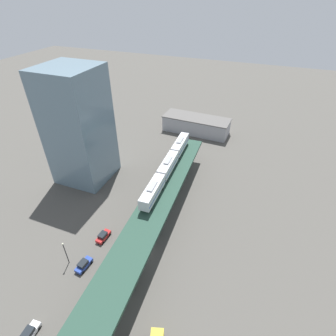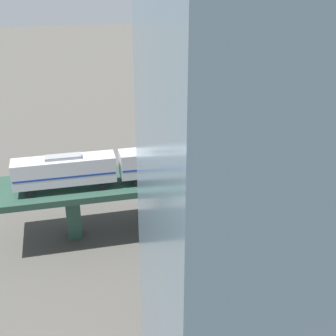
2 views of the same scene
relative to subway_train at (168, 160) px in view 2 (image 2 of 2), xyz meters
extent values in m
plane|color=#4C4944|center=(2.56, -24.35, -10.05)|extent=(400.00, 400.00, 0.00)
cube|color=#244135|center=(2.56, -24.35, -2.94)|extent=(12.75, 92.29, 0.80)
cube|color=#2D5142|center=(2.25, -17.85, -6.70)|extent=(1.88, 1.88, 6.71)
cube|color=#2D5142|center=(1.54, -2.87, -6.70)|extent=(1.88, 1.88, 6.71)
cube|color=#2D5142|center=(0.83, 12.11, -6.70)|extent=(1.88, 1.88, 6.71)
cube|color=silver|center=(0.60, -12.59, 0.00)|extent=(3.37, 12.12, 3.10)
cube|color=navy|center=(0.60, -12.59, -0.30)|extent=(3.39, 11.88, 0.24)
cube|color=gray|center=(0.60, -12.59, 1.73)|extent=(1.60, 4.26, 0.36)
cylinder|color=black|center=(-0.39, -16.84, -2.12)|extent=(0.26, 0.85, 0.84)
cylinder|color=black|center=(1.98, -16.72, -2.12)|extent=(0.26, 0.85, 0.84)
cylinder|color=black|center=(-0.79, -8.45, -2.12)|extent=(0.26, 0.85, 0.84)
cylinder|color=black|center=(1.59, -8.33, -2.12)|extent=(0.26, 0.85, 0.84)
cube|color=silver|center=(0.00, 0.00, 0.00)|extent=(3.37, 12.12, 3.10)
cube|color=navy|center=(0.00, 0.00, -0.30)|extent=(3.39, 11.88, 0.24)
cube|color=gray|center=(0.00, 0.00, 1.73)|extent=(1.60, 4.26, 0.36)
cylinder|color=black|center=(-0.99, -4.25, -2.12)|extent=(0.26, 0.85, 0.84)
cylinder|color=black|center=(1.39, -4.14, -2.12)|extent=(0.26, 0.85, 0.84)
cylinder|color=black|center=(-1.39, 4.14, -2.12)|extent=(0.26, 0.85, 0.84)
cylinder|color=black|center=(0.99, 4.25, -2.12)|extent=(0.26, 0.85, 0.84)
cube|color=silver|center=(-0.60, 12.59, 0.00)|extent=(3.37, 12.12, 3.10)
cube|color=navy|center=(-0.60, 12.59, -0.30)|extent=(3.39, 11.88, 0.24)
cube|color=gray|center=(-0.60, 12.59, 1.73)|extent=(1.60, 4.26, 0.36)
cylinder|color=black|center=(-1.59, 8.33, -2.12)|extent=(0.26, 0.85, 0.84)
cylinder|color=black|center=(0.79, 8.45, -2.12)|extent=(0.26, 0.85, 0.84)
cylinder|color=black|center=(-1.98, 16.72, -2.12)|extent=(0.26, 0.85, 0.84)
cylinder|color=black|center=(0.39, 16.84, -2.12)|extent=(0.26, 0.85, 0.84)
cube|color=slate|center=(-28.62, -1.69, 7.95)|extent=(16.00, 16.00, 36.00)
camera|label=1|loc=(23.07, -59.13, 43.94)|focal=28.00mm
camera|label=2|loc=(-52.08, 9.96, 23.23)|focal=50.00mm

